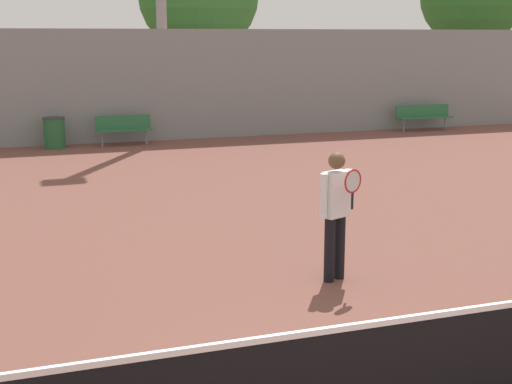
{
  "coord_description": "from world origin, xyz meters",
  "views": [
    {
      "loc": [
        -2.53,
        -4.71,
        3.2
      ],
      "look_at": [
        0.69,
        4.72,
        1.0
      ],
      "focal_mm": 50.0,
      "sensor_mm": 36.0,
      "label": 1
    }
  ],
  "objects_px": {
    "tennis_player": "(336,208)",
    "tennis_net": "(364,378)",
    "bench_courtside_far": "(424,114)",
    "trash_bin": "(54,133)",
    "bench_courtside_near": "(124,127)"
  },
  "relations": [
    {
      "from": "tennis_player",
      "to": "tennis_net",
      "type": "bearing_deg",
      "value": -134.39
    },
    {
      "from": "tennis_net",
      "to": "bench_courtside_far",
      "type": "xyz_separation_m",
      "value": [
        10.79,
        16.48,
        0.04
      ]
    },
    {
      "from": "tennis_net",
      "to": "bench_courtside_far",
      "type": "relative_size",
      "value": 5.37
    },
    {
      "from": "tennis_net",
      "to": "tennis_player",
      "type": "distance_m",
      "value": 3.8
    },
    {
      "from": "bench_courtside_far",
      "to": "trash_bin",
      "type": "xyz_separation_m",
      "value": [
        -12.22,
        -0.01,
        -0.1
      ]
    },
    {
      "from": "tennis_player",
      "to": "bench_courtside_near",
      "type": "relative_size",
      "value": 1.06
    },
    {
      "from": "tennis_player",
      "to": "bench_courtside_near",
      "type": "distance_m",
      "value": 13.0
    },
    {
      "from": "tennis_player",
      "to": "trash_bin",
      "type": "distance_m",
      "value": 13.28
    },
    {
      "from": "bench_courtside_near",
      "to": "bench_courtside_far",
      "type": "distance_m",
      "value": 10.23
    },
    {
      "from": "bench_courtside_far",
      "to": "trash_bin",
      "type": "height_order",
      "value": "trash_bin"
    },
    {
      "from": "tennis_player",
      "to": "trash_bin",
      "type": "bearing_deg",
      "value": 79.42
    },
    {
      "from": "tennis_player",
      "to": "bench_courtside_far",
      "type": "relative_size",
      "value": 0.85
    },
    {
      "from": "bench_courtside_near",
      "to": "trash_bin",
      "type": "relative_size",
      "value": 1.82
    },
    {
      "from": "trash_bin",
      "to": "tennis_net",
      "type": "bearing_deg",
      "value": -85.03
    },
    {
      "from": "bench_courtside_far",
      "to": "tennis_player",
      "type": "bearing_deg",
      "value": -125.95
    }
  ]
}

